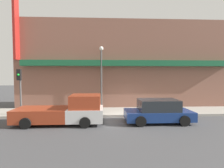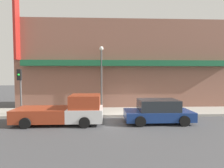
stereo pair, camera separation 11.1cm
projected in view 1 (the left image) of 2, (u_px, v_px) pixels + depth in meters
ground_plane at (133, 117)px, 12.74m from camera, size 80.00×80.00×0.00m
sidewalk at (129, 112)px, 14.25m from camera, size 36.00×3.03×0.18m
building at (125, 65)px, 17.02m from camera, size 19.80×3.80×11.84m
pickup_truck at (66, 111)px, 11.07m from camera, size 5.46×2.23×1.83m
parked_car at (158, 111)px, 11.37m from camera, size 4.31×2.08×1.50m
fire_hydrant at (146, 108)px, 13.55m from camera, size 0.22×0.22×0.64m
street_lamp at (101, 70)px, 14.92m from camera, size 0.36×0.36×5.35m
traffic_light at (20, 83)px, 12.61m from camera, size 0.28×0.42×3.33m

